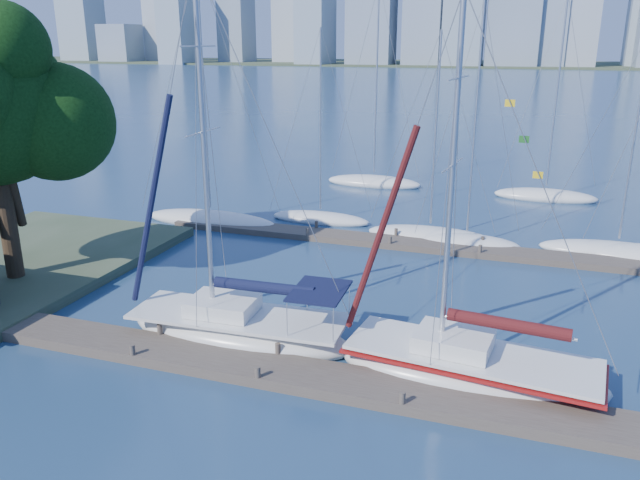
% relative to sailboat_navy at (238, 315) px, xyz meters
% --- Properties ---
extents(ground, '(700.00, 700.00, 0.00)m').
position_rel_sailboat_navy_xyz_m(ground, '(2.19, -2.17, -1.09)').
color(ground, navy).
rests_on(ground, ground).
extents(near_dock, '(26.00, 2.00, 0.40)m').
position_rel_sailboat_navy_xyz_m(near_dock, '(2.19, -2.17, -0.89)').
color(near_dock, '#463C33').
rests_on(near_dock, ground).
extents(far_dock, '(30.00, 1.80, 0.36)m').
position_rel_sailboat_navy_xyz_m(far_dock, '(4.19, 13.83, -0.91)').
color(far_dock, '#463C33').
rests_on(far_dock, ground).
extents(far_shore, '(800.00, 100.00, 1.50)m').
position_rel_sailboat_navy_xyz_m(far_shore, '(2.19, 317.83, -1.09)').
color(far_shore, '#38472D').
rests_on(far_shore, ground).
extents(sailboat_navy, '(9.37, 3.43, 14.69)m').
position_rel_sailboat_navy_xyz_m(sailboat_navy, '(0.00, 0.00, 0.00)').
color(sailboat_navy, silver).
rests_on(sailboat_navy, ground).
extents(sailboat_maroon, '(9.48, 3.98, 13.51)m').
position_rel_sailboat_navy_xyz_m(sailboat_maroon, '(9.00, -0.23, -0.10)').
color(sailboat_maroon, silver).
rests_on(sailboat_maroon, ground).
extents(bg_boat_0, '(9.44, 4.38, 16.34)m').
position_rel_sailboat_navy_xyz_m(bg_boat_0, '(-9.02, 14.46, -0.78)').
color(bg_boat_0, silver).
rests_on(bg_boat_0, ground).
extents(bg_boat_1, '(6.92, 4.14, 12.47)m').
position_rel_sailboat_navy_xyz_m(bg_boat_1, '(-2.40, 17.21, -0.85)').
color(bg_boat_1, silver).
rests_on(bg_boat_1, ground).
extents(bg_boat_2, '(7.78, 3.09, 12.32)m').
position_rel_sailboat_navy_xyz_m(bg_boat_2, '(5.05, 15.66, -0.83)').
color(bg_boat_2, silver).
rests_on(bg_boat_2, ground).
extents(bg_boat_3, '(6.44, 4.23, 13.80)m').
position_rel_sailboat_navy_xyz_m(bg_boat_3, '(7.27, 15.06, -0.82)').
color(bg_boat_3, silver).
rests_on(bg_boat_3, ground).
extents(bg_boat_4, '(8.54, 3.91, 12.22)m').
position_rel_sailboat_navy_xyz_m(bg_boat_4, '(15.37, 15.99, -0.84)').
color(bg_boat_4, silver).
rests_on(bg_boat_4, ground).
extents(bg_boat_6, '(8.16, 3.96, 16.05)m').
position_rel_sailboat_navy_xyz_m(bg_boat_6, '(-1.71, 28.91, -0.78)').
color(bg_boat_6, silver).
rests_on(bg_boat_6, ground).
extents(bg_boat_7, '(7.80, 4.89, 14.83)m').
position_rel_sailboat_navy_xyz_m(bg_boat_7, '(11.67, 28.41, -0.80)').
color(bg_boat_7, silver).
rests_on(bg_boat_7, ground).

